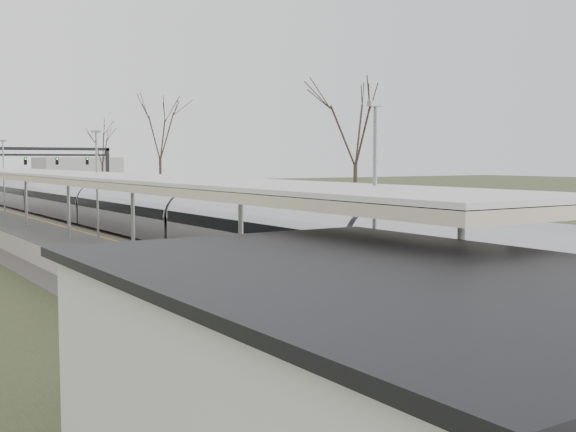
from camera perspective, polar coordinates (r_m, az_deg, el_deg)
name	(u,v)px	position (r m, az deg, el deg)	size (l,w,h in m)	color
track_bed	(111,219)	(57.42, -13.84, -0.27)	(24.00, 160.00, 0.22)	#474442
platform	(49,244)	(37.99, -18.35, -2.09)	(3.50, 69.00, 1.00)	#9E9B93
canopy	(75,177)	(33.42, -16.51, 2.97)	(4.10, 50.00, 3.11)	slate
station_building	(387,398)	(9.83, 7.84, -14.02)	(6.00, 9.00, 3.20)	silver
signal_gantry	(18,157)	(86.11, -20.54, 4.35)	(21.00, 0.59, 6.08)	black
tree_east_far	(356,123)	(52.48, 5.37, 7.30)	(5.00, 5.00, 10.30)	#2D231C
train_near	(136,213)	(44.63, -11.88, 0.25)	(2.62, 75.21, 3.05)	#9A9DA4
train_far	(52,187)	(89.30, -18.15, 2.21)	(2.62, 60.21, 3.05)	#9A9DA4
passenger	(358,283)	(16.46, 5.57, -5.32)	(0.67, 0.44, 1.83)	#272C4D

